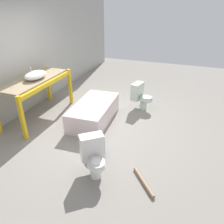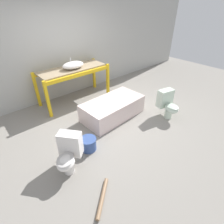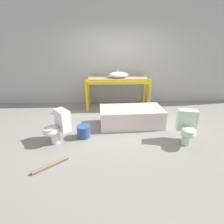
{
  "view_description": "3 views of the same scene",
  "coord_description": "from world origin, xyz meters",
  "px_view_note": "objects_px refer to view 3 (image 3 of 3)",
  "views": [
    {
      "loc": [
        -3.83,
        -1.94,
        2.56
      ],
      "look_at": [
        -0.32,
        -0.64,
        0.61
      ],
      "focal_mm": 35.0,
      "sensor_mm": 36.0,
      "label": 1
    },
    {
      "loc": [
        -2.16,
        -2.73,
        2.47
      ],
      "look_at": [
        -0.24,
        -0.51,
        0.57
      ],
      "focal_mm": 28.0,
      "sensor_mm": 36.0,
      "label": 2
    },
    {
      "loc": [
        -0.38,
        -3.95,
        1.91
      ],
      "look_at": [
        -0.26,
        -0.55,
        0.57
      ],
      "focal_mm": 28.0,
      "sensor_mm": 36.0,
      "label": 3
    }
  ],
  "objects_px": {
    "toilet_near": "(187,126)",
    "bucket_white": "(84,131)",
    "bathtub_main": "(131,115)",
    "sink_basin": "(118,75)",
    "toilet_far": "(58,126)"
  },
  "relations": [
    {
      "from": "bathtub_main",
      "to": "toilet_far",
      "type": "bearing_deg",
      "value": -158.41
    },
    {
      "from": "sink_basin",
      "to": "bathtub_main",
      "type": "height_order",
      "value": "sink_basin"
    },
    {
      "from": "toilet_near",
      "to": "toilet_far",
      "type": "bearing_deg",
      "value": -170.3
    },
    {
      "from": "sink_basin",
      "to": "bucket_white",
      "type": "xyz_separation_m",
      "value": [
        -0.87,
        -1.87,
        -0.9
      ]
    },
    {
      "from": "sink_basin",
      "to": "toilet_far",
      "type": "distance_m",
      "value": 2.54
    },
    {
      "from": "toilet_far",
      "to": "bathtub_main",
      "type": "bearing_deg",
      "value": 75.14
    },
    {
      "from": "sink_basin",
      "to": "toilet_near",
      "type": "relative_size",
      "value": 0.88
    },
    {
      "from": "bathtub_main",
      "to": "toilet_far",
      "type": "xyz_separation_m",
      "value": [
        -1.6,
        -0.73,
        0.1
      ]
    },
    {
      "from": "bathtub_main",
      "to": "toilet_near",
      "type": "distance_m",
      "value": 1.33
    },
    {
      "from": "toilet_near",
      "to": "bucket_white",
      "type": "relative_size",
      "value": 2.18
    },
    {
      "from": "bathtub_main",
      "to": "toilet_far",
      "type": "relative_size",
      "value": 2.33
    },
    {
      "from": "bathtub_main",
      "to": "sink_basin",
      "type": "bearing_deg",
      "value": 97.34
    },
    {
      "from": "bathtub_main",
      "to": "bucket_white",
      "type": "xyz_separation_m",
      "value": [
        -1.11,
        -0.57,
        -0.12
      ]
    },
    {
      "from": "sink_basin",
      "to": "toilet_far",
      "type": "height_order",
      "value": "sink_basin"
    },
    {
      "from": "toilet_near",
      "to": "bucket_white",
      "type": "bearing_deg",
      "value": -175.37
    }
  ]
}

